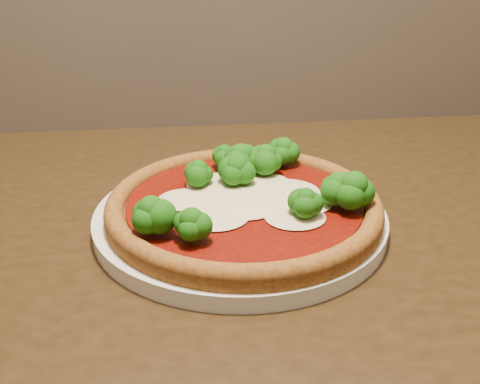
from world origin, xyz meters
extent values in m
cube|color=black|center=(-0.15, -0.13, 0.73)|extent=(1.24, 0.87, 0.04)
cylinder|color=silver|center=(-0.14, -0.06, 0.76)|extent=(0.32, 0.32, 0.02)
cylinder|color=brown|center=(-0.14, -0.07, 0.77)|extent=(0.30, 0.30, 0.01)
torus|color=brown|center=(-0.14, -0.07, 0.78)|extent=(0.30, 0.30, 0.02)
cylinder|color=#680C04|center=(-0.14, -0.07, 0.78)|extent=(0.26, 0.26, 0.00)
ellipsoid|color=beige|center=(-0.14, -0.07, 0.78)|extent=(0.10, 0.09, 0.01)
ellipsoid|color=beige|center=(-0.17, -0.10, 0.78)|extent=(0.07, 0.06, 0.01)
ellipsoid|color=beige|center=(-0.11, -0.03, 0.78)|extent=(0.06, 0.05, 0.00)
ellipsoid|color=beige|center=(-0.16, -0.02, 0.78)|extent=(0.07, 0.07, 0.01)
ellipsoid|color=beige|center=(-0.07, -0.08, 0.78)|extent=(0.06, 0.06, 0.00)
ellipsoid|color=beige|center=(-0.09, -0.05, 0.78)|extent=(0.08, 0.07, 0.01)
ellipsoid|color=beige|center=(-0.20, -0.06, 0.78)|extent=(0.06, 0.06, 0.01)
ellipsoid|color=beige|center=(-0.09, -0.11, 0.78)|extent=(0.06, 0.06, 0.01)
ellipsoid|color=beige|center=(-0.13, 0.00, 0.78)|extent=(0.04, 0.04, 0.00)
ellipsoid|color=beige|center=(-0.13, -0.05, 0.78)|extent=(0.09, 0.08, 0.01)
ellipsoid|color=#1E7512|center=(-0.18, -0.03, 0.80)|extent=(0.04, 0.04, 0.03)
ellipsoid|color=#1E7512|center=(-0.23, -0.13, 0.81)|extent=(0.05, 0.05, 0.04)
ellipsoid|color=#1E7512|center=(-0.08, -0.11, 0.80)|extent=(0.04, 0.04, 0.03)
ellipsoid|color=#1E7512|center=(-0.13, 0.01, 0.81)|extent=(0.04, 0.04, 0.04)
ellipsoid|color=#1E7512|center=(-0.03, -0.10, 0.81)|extent=(0.05, 0.05, 0.04)
ellipsoid|color=#1E7512|center=(-0.08, 0.03, 0.81)|extent=(0.04, 0.04, 0.04)
ellipsoid|color=#1E7512|center=(-0.20, -0.15, 0.80)|extent=(0.04, 0.04, 0.03)
ellipsoid|color=#1E7512|center=(-0.15, 0.03, 0.80)|extent=(0.04, 0.04, 0.03)
ellipsoid|color=#1E7512|center=(-0.13, 0.00, 0.81)|extent=(0.05, 0.05, 0.04)
ellipsoid|color=#1E7512|center=(-0.04, -0.09, 0.81)|extent=(0.04, 0.04, 0.04)
ellipsoid|color=#1E7512|center=(-0.10, 0.00, 0.81)|extent=(0.05, 0.05, 0.04)
ellipsoid|color=#1E7512|center=(-0.14, -0.03, 0.81)|extent=(0.05, 0.05, 0.04)
camera|label=1|loc=(-0.20, -0.59, 1.04)|focal=40.00mm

